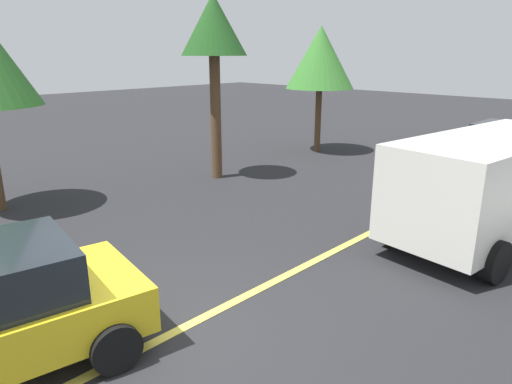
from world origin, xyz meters
TOP-DOWN VIEW (x-y plane):
  - ground_plane at (0.00, 0.00)m, footprint 80.00×80.00m
  - lane_marking_centre at (3.00, 0.00)m, footprint 28.00×0.16m
  - white_van at (6.93, -1.89)m, footprint 5.40×2.74m
  - car_black_mid_road at (13.49, -0.13)m, footprint 4.00×2.00m
  - tree_centre_verge at (6.30, 5.95)m, footprint 1.93×1.93m
  - tree_right_verge at (11.70, 6.11)m, footprint 2.57×2.57m

SIDE VIEW (x-z plane):
  - ground_plane at x=0.00m, z-range 0.00..0.00m
  - lane_marking_centre at x=3.00m, z-range 0.00..0.01m
  - car_black_mid_road at x=13.49m, z-range 0.00..1.59m
  - white_van at x=6.93m, z-range 0.17..2.37m
  - tree_right_verge at x=11.70m, z-range 1.21..5.95m
  - tree_centre_verge at x=6.30m, z-range 1.69..7.09m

